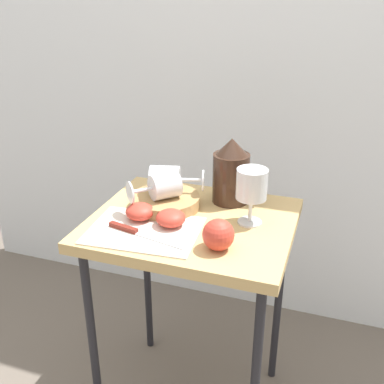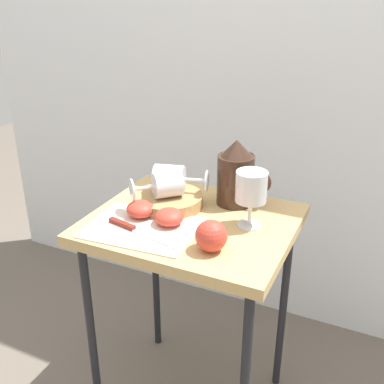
% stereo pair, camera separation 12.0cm
% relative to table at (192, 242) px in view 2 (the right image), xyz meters
% --- Properties ---
extents(curtain_drape, '(2.40, 0.03, 2.07)m').
position_rel_table_xyz_m(curtain_drape, '(0.00, 0.58, 0.44)').
color(curtain_drape, white).
rests_on(curtain_drape, ground_plane).
extents(table, '(0.54, 0.45, 0.66)m').
position_rel_table_xyz_m(table, '(0.00, 0.00, 0.00)').
color(table, tan).
rests_on(table, ground_plane).
extents(linen_napkin, '(0.29, 0.23, 0.00)m').
position_rel_table_xyz_m(linen_napkin, '(-0.09, -0.10, 0.07)').
color(linen_napkin, silver).
rests_on(linen_napkin, table).
extents(basket_tray, '(0.19, 0.19, 0.03)m').
position_rel_table_xyz_m(basket_tray, '(-0.09, 0.05, 0.09)').
color(basket_tray, '#AD8451').
rests_on(basket_tray, table).
extents(pitcher, '(0.16, 0.10, 0.19)m').
position_rel_table_xyz_m(pitcher, '(0.07, 0.14, 0.15)').
color(pitcher, '#382319').
rests_on(pitcher, table).
extents(wine_glass_upright, '(0.08, 0.08, 0.15)m').
position_rel_table_xyz_m(wine_glass_upright, '(0.15, 0.03, 0.17)').
color(wine_glass_upright, silver).
rests_on(wine_glass_upright, table).
extents(wine_glass_tipped_near, '(0.16, 0.10, 0.08)m').
position_rel_table_xyz_m(wine_glass_tipped_near, '(-0.10, 0.07, 0.14)').
color(wine_glass_tipped_near, silver).
rests_on(wine_glass_tipped_near, basket_tray).
extents(wine_glass_tipped_far, '(0.15, 0.15, 0.07)m').
position_rel_table_xyz_m(wine_glass_tipped_far, '(-0.09, 0.03, 0.14)').
color(wine_glass_tipped_far, silver).
rests_on(wine_glass_tipped_far, basket_tray).
extents(apple_half_left, '(0.08, 0.08, 0.04)m').
position_rel_table_xyz_m(apple_half_left, '(-0.13, -0.05, 0.10)').
color(apple_half_left, '#CC3D2D').
rests_on(apple_half_left, linen_napkin).
extents(apple_half_right, '(0.08, 0.08, 0.04)m').
position_rel_table_xyz_m(apple_half_right, '(-0.04, -0.06, 0.10)').
color(apple_half_right, '#CC3D2D').
rests_on(apple_half_right, linen_napkin).
extents(apple_whole, '(0.08, 0.08, 0.08)m').
position_rel_table_xyz_m(apple_whole, '(0.11, -0.12, 0.11)').
color(apple_whole, '#CC3D2D').
rests_on(apple_whole, table).
extents(knife, '(0.23, 0.06, 0.01)m').
position_rel_table_xyz_m(knife, '(-0.11, -0.13, 0.08)').
color(knife, silver).
rests_on(knife, linen_napkin).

